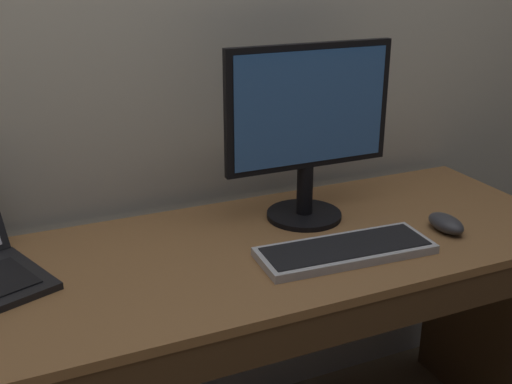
{
  "coord_description": "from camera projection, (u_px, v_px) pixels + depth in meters",
  "views": [
    {
      "loc": [
        -0.42,
        -1.23,
        1.4
      ],
      "look_at": [
        0.13,
        0.0,
        0.88
      ],
      "focal_mm": 44.01,
      "sensor_mm": 36.0,
      "label": 1
    }
  ],
  "objects": [
    {
      "name": "desk",
      "position": [
        211.0,
        339.0,
        1.51
      ],
      "size": [
        1.87,
        0.6,
        0.74
      ],
      "color": "olive",
      "rests_on": "ground"
    },
    {
      "name": "wired_keyboard",
      "position": [
        345.0,
        250.0,
        1.45
      ],
      "size": [
        0.42,
        0.17,
        0.02
      ],
      "color": "#BCBCC1",
      "rests_on": "desk"
    },
    {
      "name": "external_monitor",
      "position": [
        308.0,
        128.0,
        1.56
      ],
      "size": [
        0.44,
        0.2,
        0.45
      ],
      "color": "black",
      "rests_on": "desk"
    },
    {
      "name": "computer_mouse",
      "position": [
        446.0,
        223.0,
        1.57
      ],
      "size": [
        0.06,
        0.11,
        0.04
      ],
      "primitive_type": "ellipsoid",
      "rotation": [
        0.0,
        0.0,
        0.01
      ],
      "color": "#38383D",
      "rests_on": "desk"
    }
  ]
}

